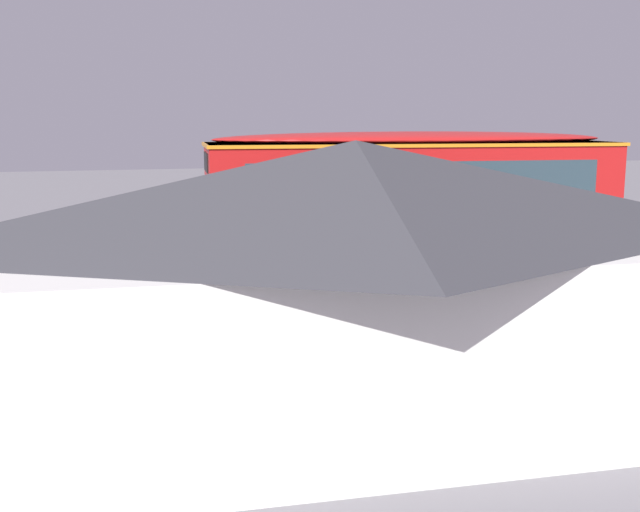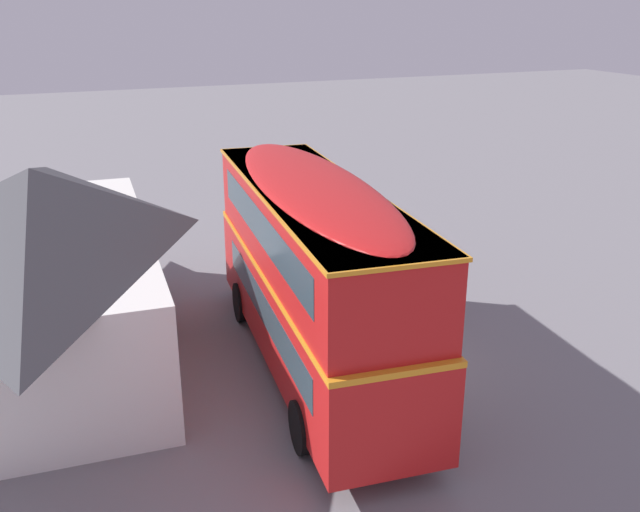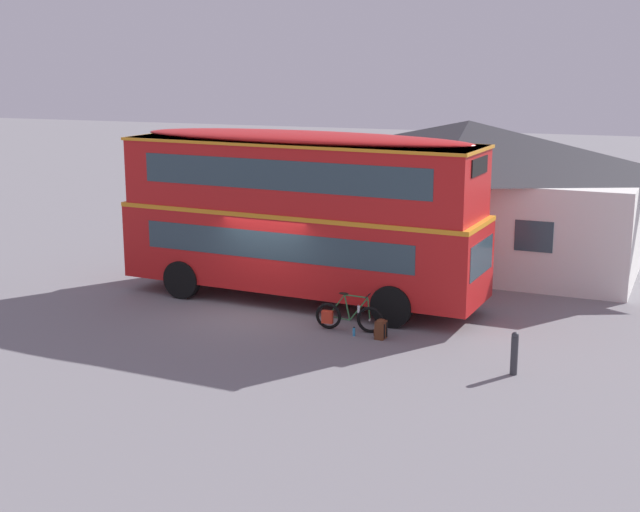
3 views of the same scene
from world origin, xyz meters
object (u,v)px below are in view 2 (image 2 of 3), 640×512
backpack_on_ground (354,296)px  water_bottle_blue_sports (364,309)px  double_decker_bus (313,267)px  touring_bicycle (358,307)px  kerb_bollard (349,247)px

backpack_on_ground → water_bottle_blue_sports: backpack_on_ground is taller
double_decker_bus → touring_bicycle: bearing=-46.3°
double_decker_bus → backpack_on_ground: double_decker_bus is taller
touring_bicycle → water_bottle_blue_sports: (0.32, -0.34, -0.26)m
backpack_on_ground → water_bottle_blue_sports: bearing=-178.1°
kerb_bollard → backpack_on_ground: bearing=157.8°
water_bottle_blue_sports → double_decker_bus: bearing=133.6°
double_decker_bus → kerb_bollard: 7.90m
double_decker_bus → kerb_bollard: double_decker_bus is taller
double_decker_bus → kerb_bollard: bearing=-30.9°
double_decker_bus → touring_bicycle: double_decker_bus is taller
backpack_on_ground → water_bottle_blue_sports: size_ratio=2.11×
backpack_on_ground → water_bottle_blue_sports: 0.70m
water_bottle_blue_sports → kerb_bollard: size_ratio=0.25×
double_decker_bus → kerb_bollard: (6.52, -3.90, -2.15)m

